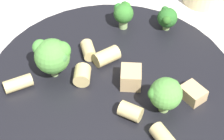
# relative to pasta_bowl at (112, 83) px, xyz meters

# --- Properties ---
(ground_plane) EXTENTS (2.00, 2.00, 0.00)m
(ground_plane) POSITION_rel_pasta_bowl_xyz_m (0.00, 0.00, -0.02)
(ground_plane) COLOR beige
(pasta_bowl) EXTENTS (0.27, 0.27, 0.03)m
(pasta_bowl) POSITION_rel_pasta_bowl_xyz_m (0.00, 0.00, 0.00)
(pasta_bowl) COLOR black
(pasta_bowl) RESTS_ON ground_plane
(broccoli_floret_0) EXTENTS (0.04, 0.04, 0.05)m
(broccoli_floret_0) POSITION_rel_pasta_bowl_xyz_m (0.03, -0.06, 0.04)
(broccoli_floret_0) COLOR #9EC175
(broccoli_floret_0) RESTS_ON pasta_bowl
(broccoli_floret_1) EXTENTS (0.03, 0.03, 0.03)m
(broccoli_floret_1) POSITION_rel_pasta_bowl_xyz_m (-0.08, -0.03, 0.03)
(broccoli_floret_1) COLOR #9EC175
(broccoli_floret_1) RESTS_ON pasta_bowl
(broccoli_floret_2) EXTENTS (0.03, 0.03, 0.04)m
(broccoli_floret_2) POSITION_rel_pasta_bowl_xyz_m (0.02, 0.07, 0.03)
(broccoli_floret_2) COLOR #93B766
(broccoli_floret_2) RESTS_ON pasta_bowl
(broccoli_floret_3) EXTENTS (0.03, 0.02, 0.03)m
(broccoli_floret_3) POSITION_rel_pasta_bowl_xyz_m (-0.11, 0.02, 0.03)
(broccoli_floret_3) COLOR #93B766
(broccoli_floret_3) RESTS_ON pasta_bowl
(rigatoni_0) EXTENTS (0.03, 0.03, 0.01)m
(rigatoni_0) POSITION_rel_pasta_bowl_xyz_m (0.05, 0.08, 0.02)
(rigatoni_0) COLOR #E0C67F
(rigatoni_0) RESTS_ON pasta_bowl
(rigatoni_1) EXTENTS (0.02, 0.02, 0.02)m
(rigatoni_1) POSITION_rel_pasta_bowl_xyz_m (0.04, 0.04, 0.02)
(rigatoni_1) COLOR #E0C67F
(rigatoni_1) RESTS_ON pasta_bowl
(rigatoni_2) EXTENTS (0.01, 0.02, 0.01)m
(rigatoni_2) POSITION_rel_pasta_bowl_xyz_m (-0.00, -0.08, 0.02)
(rigatoni_2) COLOR #E0C67F
(rigatoni_2) RESTS_ON pasta_bowl
(rigatoni_3) EXTENTS (0.03, 0.03, 0.02)m
(rigatoni_3) POSITION_rel_pasta_bowl_xyz_m (-0.02, -0.02, 0.02)
(rigatoni_3) COLOR #E0C67F
(rigatoni_3) RESTS_ON pasta_bowl
(rigatoni_4) EXTENTS (0.03, 0.03, 0.01)m
(rigatoni_4) POSITION_rel_pasta_bowl_xyz_m (-0.02, -0.04, 0.02)
(rigatoni_4) COLOR #E0C67F
(rigatoni_4) RESTS_ON pasta_bowl
(rigatoni_5) EXTENTS (0.03, 0.03, 0.02)m
(rigatoni_5) POSITION_rel_pasta_bowl_xyz_m (0.02, -0.02, 0.02)
(rigatoni_5) COLOR #E0C67F
(rigatoni_5) RESTS_ON pasta_bowl
(rigatoni_6) EXTENTS (0.03, 0.03, 0.01)m
(rigatoni_6) POSITION_rel_pasta_bowl_xyz_m (0.06, -0.08, 0.02)
(rigatoni_6) COLOR #E0C67F
(rigatoni_6) RESTS_ON pasta_bowl
(chicken_chunk_0) EXTENTS (0.03, 0.03, 0.02)m
(chicken_chunk_0) POSITION_rel_pasta_bowl_xyz_m (0.00, 0.02, 0.02)
(chicken_chunk_0) COLOR tan
(chicken_chunk_0) RESTS_ON pasta_bowl
(chicken_chunk_1) EXTENTS (0.03, 0.03, 0.01)m
(chicken_chunk_1) POSITION_rel_pasta_bowl_xyz_m (-0.01, 0.09, 0.02)
(chicken_chunk_1) COLOR tan
(chicken_chunk_1) RESTS_ON pasta_bowl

